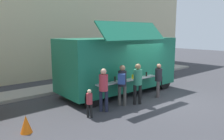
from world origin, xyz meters
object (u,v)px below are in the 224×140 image
object	(u,v)px
customer_front_ordering	(138,80)
customer_extra_browsing	(158,77)
trash_bin	(141,68)
customer_rear_waiting	(104,86)
food_truck_main	(119,63)
customer_mid_with_backpack	(122,81)
traffic_cone_orange	(26,124)
child_near_queue	(89,101)

from	to	relation	value
customer_front_ordering	customer_extra_browsing	size ratio (longest dim) A/B	1.10
trash_bin	customer_extra_browsing	bearing A→B (deg)	-130.05
customer_rear_waiting	customer_extra_browsing	bearing A→B (deg)	-38.36
customer_rear_waiting	customer_extra_browsing	distance (m)	3.17
trash_bin	customer_extra_browsing	size ratio (longest dim) A/B	0.62
customer_extra_browsing	food_truck_main	bearing A→B (deg)	-2.77
food_truck_main	customer_mid_with_backpack	xyz separation A→B (m)	(-1.33, -1.62, -0.46)
customer_rear_waiting	trash_bin	bearing A→B (deg)	-4.29
customer_mid_with_backpack	traffic_cone_orange	bearing A→B (deg)	138.46
trash_bin	customer_mid_with_backpack	xyz separation A→B (m)	(-5.65, -3.95, 0.56)
customer_rear_waiting	customer_extra_browsing	xyz separation A→B (m)	(3.16, -0.18, -0.06)
food_truck_main	customer_front_ordering	distance (m)	2.09
child_near_queue	customer_front_ordering	bearing A→B (deg)	-32.71
child_near_queue	food_truck_main	bearing A→B (deg)	-0.33
traffic_cone_orange	trash_bin	xyz separation A→B (m)	(9.59, 3.86, 0.22)
customer_mid_with_backpack	child_near_queue	size ratio (longest dim) A/B	1.63
customer_front_ordering	customer_rear_waiting	distance (m)	1.66
customer_extra_browsing	trash_bin	bearing A→B (deg)	-67.24
food_truck_main	traffic_cone_orange	xyz separation A→B (m)	(-5.28, -1.54, -1.24)
trash_bin	child_near_queue	world-z (taller)	child_near_queue
trash_bin	customer_mid_with_backpack	size ratio (longest dim) A/B	0.58
trash_bin	customer_front_ordering	distance (m)	6.58
customer_mid_with_backpack	trash_bin	bearing A→B (deg)	-5.35
customer_extra_browsing	child_near_queue	distance (m)	3.96
traffic_cone_orange	customer_front_ordering	bearing A→B (deg)	-4.62
customer_front_ordering	customer_extra_browsing	xyz separation A→B (m)	(1.53, 0.08, -0.09)
food_truck_main	customer_extra_browsing	size ratio (longest dim) A/B	3.85
food_truck_main	trash_bin	distance (m)	5.00
customer_front_ordering	child_near_queue	size ratio (longest dim) A/B	1.66
customer_mid_with_backpack	customer_rear_waiting	xyz separation A→B (m)	(-1.00, -0.02, -0.04)
food_truck_main	customer_front_ordering	world-z (taller)	food_truck_main
food_truck_main	child_near_queue	xyz separation A→B (m)	(-3.12, -1.82, -0.89)
customer_mid_with_backpack	child_near_queue	world-z (taller)	customer_mid_with_backpack
traffic_cone_orange	customer_rear_waiting	world-z (taller)	customer_rear_waiting
traffic_cone_orange	trash_bin	bearing A→B (deg)	21.91
traffic_cone_orange	child_near_queue	bearing A→B (deg)	-7.35
customer_mid_with_backpack	customer_rear_waiting	world-z (taller)	customer_mid_with_backpack
customer_rear_waiting	customer_front_ordering	bearing A→B (deg)	-44.25
food_truck_main	trash_bin	size ratio (longest dim) A/B	6.20
trash_bin	customer_front_ordering	size ratio (longest dim) A/B	0.57
trash_bin	customer_rear_waiting	world-z (taller)	customer_rear_waiting
trash_bin	child_near_queue	bearing A→B (deg)	-150.89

